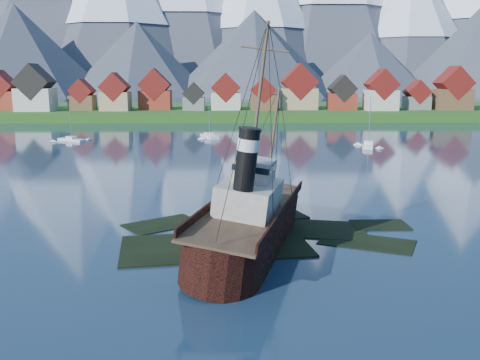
{
  "coord_description": "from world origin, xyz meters",
  "views": [
    {
      "loc": [
        -1.9,
        -51.31,
        16.41
      ],
      "look_at": [
        -0.42,
        6.0,
        5.0
      ],
      "focal_mm": 40.0,
      "sensor_mm": 36.0,
      "label": 1
    }
  ],
  "objects_px": {
    "tugboat_wreck": "(245,218)",
    "sailboat_e": "(210,137)",
    "sailboat_c": "(71,140)",
    "sailboat_d": "(368,146)"
  },
  "relations": [
    {
      "from": "sailboat_d",
      "to": "sailboat_e",
      "type": "relative_size",
      "value": 1.08
    },
    {
      "from": "sailboat_c",
      "to": "sailboat_e",
      "type": "height_order",
      "value": "sailboat_e"
    },
    {
      "from": "tugboat_wreck",
      "to": "sailboat_c",
      "type": "xyz_separation_m",
      "value": [
        -40.3,
        83.25,
        -2.55
      ]
    },
    {
      "from": "sailboat_c",
      "to": "tugboat_wreck",
      "type": "bearing_deg",
      "value": -122.66
    },
    {
      "from": "tugboat_wreck",
      "to": "sailboat_d",
      "type": "distance_m",
      "value": 76.83
    },
    {
      "from": "tugboat_wreck",
      "to": "sailboat_e",
      "type": "height_order",
      "value": "tugboat_wreck"
    },
    {
      "from": "sailboat_c",
      "to": "sailboat_e",
      "type": "relative_size",
      "value": 0.89
    },
    {
      "from": "tugboat_wreck",
      "to": "sailboat_c",
      "type": "distance_m",
      "value": 92.53
    },
    {
      "from": "sailboat_c",
      "to": "sailboat_e",
      "type": "distance_m",
      "value": 34.67
    },
    {
      "from": "tugboat_wreck",
      "to": "sailboat_e",
      "type": "distance_m",
      "value": 89.7
    }
  ]
}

